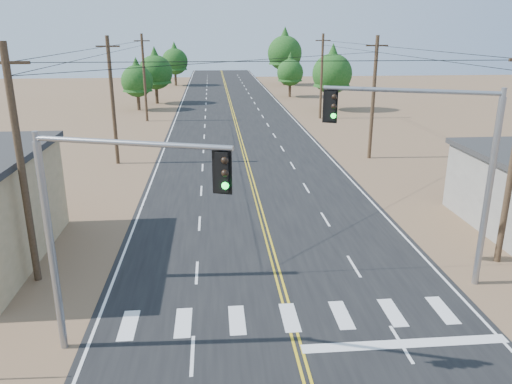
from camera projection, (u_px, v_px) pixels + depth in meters
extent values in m
cube|color=black|center=(248.00, 167.00, 39.72)|extent=(15.00, 200.00, 0.02)
cylinder|color=#4C3826|center=(22.00, 169.00, 20.25)|extent=(0.30, 0.30, 10.00)
cube|color=#4C3826|center=(6.00, 63.00, 18.95)|extent=(1.80, 0.12, 0.12)
cylinder|color=#4C3826|center=(113.00, 102.00, 39.19)|extent=(0.30, 0.30, 10.00)
cube|color=#4C3826|center=(108.00, 46.00, 37.89)|extent=(1.80, 0.12, 0.12)
cylinder|color=#4C3826|center=(144.00, 78.00, 58.14)|extent=(0.30, 0.30, 10.00)
cube|color=#4C3826|center=(142.00, 41.00, 56.83)|extent=(1.80, 0.12, 0.12)
cylinder|color=#4C3826|center=(373.00, 99.00, 40.94)|extent=(0.30, 0.30, 10.00)
cube|color=#4C3826|center=(377.00, 46.00, 39.64)|extent=(1.80, 0.12, 0.12)
cylinder|color=#4C3826|center=(322.00, 77.00, 59.88)|extent=(0.30, 0.30, 10.00)
cube|color=#4C3826|center=(323.00, 40.00, 58.58)|extent=(1.80, 0.12, 0.12)
cylinder|color=gray|center=(51.00, 251.00, 16.05)|extent=(0.25, 0.25, 7.21)
cylinder|color=gray|center=(36.00, 141.00, 14.93)|extent=(0.19, 0.19, 0.62)
cylinder|color=gray|center=(130.00, 143.00, 14.24)|extent=(5.88, 2.07, 0.16)
cube|color=black|center=(223.00, 171.00, 13.85)|extent=(0.44, 0.41, 1.13)
sphere|color=black|center=(225.00, 160.00, 13.58)|extent=(0.21, 0.21, 0.21)
sphere|color=black|center=(225.00, 173.00, 13.69)|extent=(0.21, 0.21, 0.21)
sphere|color=#0CE533|center=(225.00, 186.00, 13.80)|extent=(0.21, 0.21, 0.21)
cylinder|color=gray|center=(488.00, 196.00, 20.24)|extent=(0.27, 0.27, 7.96)
cylinder|color=gray|center=(503.00, 97.00, 19.01)|extent=(0.20, 0.20, 0.68)
cylinder|color=gray|center=(409.00, 91.00, 19.97)|extent=(6.44, 2.83, 0.18)
cube|color=black|center=(331.00, 106.00, 21.09)|extent=(0.50, 0.47, 1.25)
sphere|color=black|center=(334.00, 97.00, 20.80)|extent=(0.23, 0.23, 0.23)
sphere|color=black|center=(334.00, 106.00, 20.92)|extent=(0.23, 0.23, 0.23)
sphere|color=#0CE533|center=(333.00, 116.00, 21.04)|extent=(0.23, 0.23, 0.23)
cylinder|color=#3F2D1E|center=(138.00, 101.00, 67.44)|extent=(0.45, 0.45, 2.53)
cone|color=#154814|center=(137.00, 74.00, 66.35)|extent=(3.94, 3.94, 4.50)
sphere|color=#154814|center=(137.00, 81.00, 66.63)|extent=(4.22, 4.22, 4.22)
cylinder|color=#3F2D1E|center=(157.00, 93.00, 73.41)|extent=(0.46, 0.46, 2.95)
cone|color=#154814|center=(155.00, 65.00, 72.14)|extent=(4.59, 4.59, 5.25)
sphere|color=#154814|center=(155.00, 72.00, 72.47)|extent=(4.92, 4.92, 4.92)
cylinder|color=#3F2D1E|center=(176.00, 78.00, 97.20)|extent=(0.46, 0.46, 2.99)
cone|color=#154814|center=(175.00, 56.00, 95.91)|extent=(4.65, 4.65, 5.32)
sphere|color=#154814|center=(175.00, 61.00, 96.25)|extent=(4.99, 4.99, 4.99)
cylinder|color=#3F2D1E|center=(331.00, 98.00, 67.24)|extent=(0.46, 0.46, 3.16)
cone|color=#154814|center=(333.00, 65.00, 65.88)|extent=(4.91, 4.91, 5.62)
sphere|color=#154814|center=(332.00, 74.00, 66.23)|extent=(5.27, 5.27, 5.27)
cylinder|color=#3F2D1E|center=(290.00, 89.00, 80.76)|extent=(0.43, 0.43, 2.53)
cone|color=#154814|center=(290.00, 67.00, 79.68)|extent=(3.93, 3.93, 4.49)
sphere|color=#154814|center=(290.00, 73.00, 79.96)|extent=(4.21, 4.21, 4.21)
cylinder|color=#3F2D1E|center=(284.00, 75.00, 97.94)|extent=(0.50, 0.50, 3.98)
cone|color=#154814|center=(285.00, 45.00, 96.23)|extent=(6.19, 6.19, 7.07)
sphere|color=#154814|center=(285.00, 53.00, 96.67)|extent=(6.63, 6.63, 6.63)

